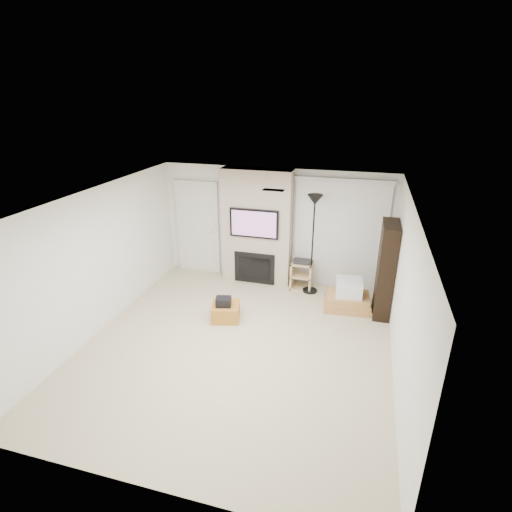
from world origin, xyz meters
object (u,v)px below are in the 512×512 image
(ottoman, at_px, (226,311))
(box_stack, at_px, (348,297))
(av_stand, at_px, (302,273))
(bookshelf, at_px, (386,270))
(floor_lamp, at_px, (314,217))

(ottoman, xyz_separation_m, box_stack, (2.17, 1.03, 0.08))
(av_stand, bearing_deg, bookshelf, -19.96)
(av_stand, relative_size, bookshelf, 0.37)
(av_stand, distance_m, box_stack, 1.19)
(ottoman, distance_m, av_stand, 2.00)
(floor_lamp, xyz_separation_m, av_stand, (-0.21, 0.10, -1.31))
(box_stack, bearing_deg, av_stand, 149.70)
(floor_lamp, bearing_deg, box_stack, -31.21)
(floor_lamp, height_order, av_stand, floor_lamp)
(floor_lamp, bearing_deg, bookshelf, -18.95)
(ottoman, xyz_separation_m, floor_lamp, (1.36, 1.52, 1.51))
(floor_lamp, height_order, bookshelf, floor_lamp)
(ottoman, xyz_separation_m, bookshelf, (2.81, 1.03, 0.75))
(floor_lamp, distance_m, av_stand, 1.33)
(av_stand, height_order, bookshelf, bookshelf)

